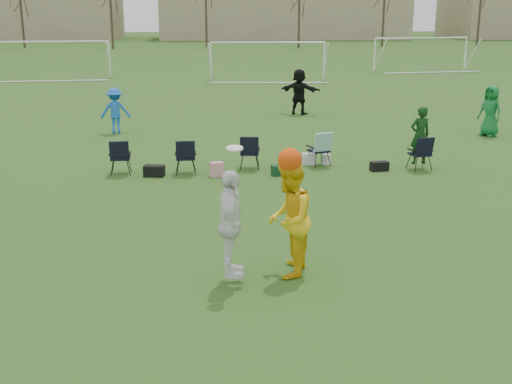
{
  "coord_description": "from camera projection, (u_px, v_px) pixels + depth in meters",
  "views": [
    {
      "loc": [
        0.25,
        -9.7,
        4.37
      ],
      "look_at": [
        1.04,
        1.26,
        1.25
      ],
      "focal_mm": 45.0,
      "sensor_mm": 36.0,
      "label": 1
    }
  ],
  "objects": [
    {
      "name": "ground",
      "position": [
        198.0,
        288.0,
        10.49
      ],
      "size": [
        260.0,
        260.0,
        0.0
      ],
      "primitive_type": "plane",
      "color": "#28541A",
      "rests_on": "ground"
    },
    {
      "name": "fielder_blue",
      "position": [
        115.0,
        111.0,
        23.5
      ],
      "size": [
        1.13,
        0.72,
        1.66
      ],
      "primitive_type": "imported",
      "rotation": [
        0.0,
        0.0,
        3.25
      ],
      "color": "blue",
      "rests_on": "ground"
    },
    {
      "name": "fielder_green_far",
      "position": [
        490.0,
        111.0,
        22.93
      ],
      "size": [
        0.94,
        1.05,
        1.81
      ],
      "primitive_type": "imported",
      "rotation": [
        0.0,
        0.0,
        -1.04
      ],
      "color": "#136D2F",
      "rests_on": "ground"
    },
    {
      "name": "fielder_black",
      "position": [
        299.0,
        92.0,
        27.72
      ],
      "size": [
        1.86,
        1.41,
        1.96
      ],
      "primitive_type": "imported",
      "rotation": [
        0.0,
        0.0,
        2.62
      ],
      "color": "black",
      "rests_on": "ground"
    },
    {
      "name": "center_contest",
      "position": [
        269.0,
        219.0,
        10.59
      ],
      "size": [
        1.74,
        1.46,
        2.35
      ],
      "color": "white",
      "rests_on": "ground"
    },
    {
      "name": "sideline_setup",
      "position": [
        288.0,
        152.0,
        18.08
      ],
      "size": [
        9.08,
        1.61,
        1.79
      ],
      "color": "#0F3712",
      "rests_on": "ground"
    },
    {
      "name": "goal_left",
      "position": [
        52.0,
        49.0,
        41.89
      ],
      "size": [
        7.39,
        0.76,
        2.46
      ],
      "rotation": [
        0.0,
        0.0,
        0.09
      ],
      "color": "white",
      "rests_on": "ground"
    },
    {
      "name": "goal_mid",
      "position": [
        268.0,
        50.0,
        40.94
      ],
      "size": [
        7.4,
        0.63,
        2.46
      ],
      "rotation": [
        0.0,
        0.0,
        -0.07
      ],
      "color": "white",
      "rests_on": "ground"
    },
    {
      "name": "goal_right",
      "position": [
        421.0,
        45.0,
        47.53
      ],
      "size": [
        7.35,
        1.14,
        2.46
      ],
      "rotation": [
        0.0,
        0.0,
        0.14
      ],
      "color": "white",
      "rests_on": "ground"
    },
    {
      "name": "tree_line",
      "position": [
        208.0,
        4.0,
        76.13
      ],
      "size": [
        110.28,
        3.28,
        11.4
      ],
      "color": "#382B21",
      "rests_on": "ground"
    },
    {
      "name": "building_row",
      "position": [
        249.0,
        0.0,
        101.43
      ],
      "size": [
        126.0,
        16.0,
        13.0
      ],
      "color": "tan",
      "rests_on": "ground"
    }
  ]
}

